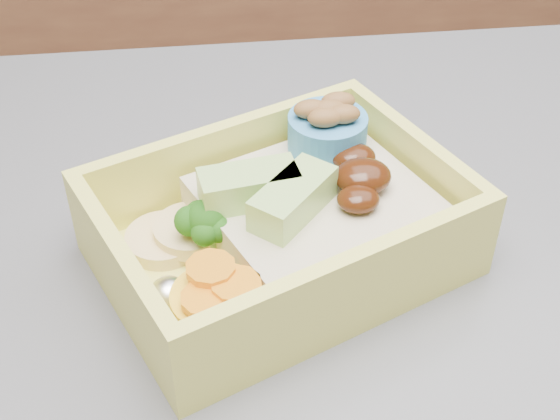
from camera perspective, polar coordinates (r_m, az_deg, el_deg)
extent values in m
cube|color=brown|center=(1.71, -0.40, 12.03)|extent=(3.20, 0.60, 0.90)
cube|color=#EBE761|center=(0.48, 0.00, -3.28)|extent=(0.25, 0.22, 0.01)
cube|color=#EBE761|center=(0.50, -4.05, 3.86)|extent=(0.19, 0.09, 0.05)
cube|color=#EBE761|center=(0.41, 4.95, -5.93)|extent=(0.19, 0.09, 0.05)
cube|color=#EBE761|center=(0.50, 9.69, 3.16)|extent=(0.06, 0.12, 0.05)
cube|color=#EBE761|center=(0.43, -11.44, -4.89)|extent=(0.06, 0.12, 0.05)
cube|color=tan|center=(0.47, 2.62, -0.39)|extent=(0.16, 0.16, 0.03)
ellipsoid|color=#351507|center=(0.46, 6.07, 2.46)|extent=(0.04, 0.04, 0.02)
ellipsoid|color=#351507|center=(0.48, 5.41, 3.86)|extent=(0.03, 0.03, 0.02)
ellipsoid|color=#351507|center=(0.45, 5.75, 0.80)|extent=(0.03, 0.03, 0.01)
cube|color=#A8D871|center=(0.44, 0.96, 0.84)|extent=(0.06, 0.06, 0.02)
cube|color=#A8D871|center=(0.45, -2.28, 1.76)|extent=(0.06, 0.03, 0.02)
cylinder|color=#6BA458|center=(0.46, -5.27, -2.59)|extent=(0.01, 0.01, 0.02)
sphere|color=#215B14|center=(0.45, -5.42, -0.65)|extent=(0.02, 0.02, 0.02)
sphere|color=#215B14|center=(0.46, -4.64, -0.17)|extent=(0.02, 0.02, 0.02)
sphere|color=#215B14|center=(0.45, -6.63, -0.80)|extent=(0.02, 0.02, 0.02)
sphere|color=#215B14|center=(0.45, -4.55, -1.41)|extent=(0.02, 0.02, 0.02)
sphere|color=#215B14|center=(0.45, -5.53, -1.67)|extent=(0.02, 0.02, 0.02)
sphere|color=#215B14|center=(0.46, -5.97, -0.26)|extent=(0.02, 0.02, 0.02)
cylinder|color=yellow|center=(0.42, -4.59, -7.21)|extent=(0.05, 0.05, 0.02)
cylinder|color=orange|center=(0.42, -4.90, -5.63)|extent=(0.03, 0.03, 0.00)
cylinder|color=orange|center=(0.41, -5.41, -6.49)|extent=(0.03, 0.03, 0.00)
cylinder|color=orange|center=(0.41, -3.21, -5.51)|extent=(0.03, 0.03, 0.00)
cylinder|color=orange|center=(0.42, -5.10, -4.27)|extent=(0.03, 0.03, 0.00)
cylinder|color=#DDB17F|center=(0.48, -8.55, -2.18)|extent=(0.05, 0.05, 0.01)
cylinder|color=#DDB17F|center=(0.47, -6.52, -1.50)|extent=(0.05, 0.05, 0.01)
ellipsoid|color=white|center=(0.49, -5.17, 0.42)|extent=(0.02, 0.02, 0.02)
ellipsoid|color=white|center=(0.43, -8.12, -6.22)|extent=(0.02, 0.02, 0.02)
cylinder|color=#3D8FD0|center=(0.49, 3.48, 5.69)|extent=(0.05, 0.05, 0.02)
ellipsoid|color=brown|center=(0.49, 3.56, 7.37)|extent=(0.03, 0.02, 0.01)
ellipsoid|color=brown|center=(0.49, 4.27, 7.94)|extent=(0.03, 0.02, 0.01)
ellipsoid|color=brown|center=(0.48, 2.28, 7.40)|extent=(0.03, 0.02, 0.01)
ellipsoid|color=brown|center=(0.48, 4.62, 7.01)|extent=(0.03, 0.02, 0.01)
ellipsoid|color=brown|center=(0.48, 3.32, 6.77)|extent=(0.03, 0.02, 0.01)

